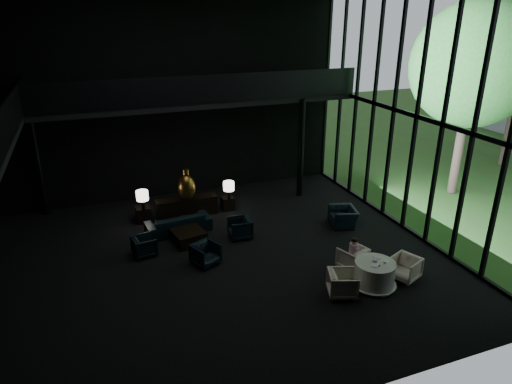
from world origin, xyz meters
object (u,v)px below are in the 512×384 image
object	(u,v)px
side_table_left	(143,214)
table_lamp_left	(142,196)
dining_chair_east	(405,267)
child	(354,247)
bronze_urn	(187,187)
window_armchair	(343,215)
sofa	(178,219)
lounge_armchair_south	(205,254)
lounge_armchair_west	(145,246)
lounge_armchair_east	(240,227)
dining_chair_west	(343,282)
side_table_right	(228,203)
table_lamp_right	(229,187)
coffee_table	(188,237)
dining_chair_north	(353,257)
console	(187,207)
dining_table	(374,276)

from	to	relation	value
side_table_left	table_lamp_left	world-z (taller)	table_lamp_left
table_lamp_left	dining_chair_east	bearing A→B (deg)	-43.98
side_table_left	child	size ratio (longest dim) A/B	0.99
bronze_urn	window_armchair	bearing A→B (deg)	-27.26
side_table_left	sofa	bearing A→B (deg)	-50.87
lounge_armchair_south	child	world-z (taller)	child
lounge_armchair_west	child	size ratio (longest dim) A/B	1.08
lounge_armchair_east	dining_chair_west	distance (m)	4.44
side_table_right	dining_chair_west	bearing A→B (deg)	-79.57
table_lamp_right	lounge_armchair_east	world-z (taller)	table_lamp_right
side_table_right	lounge_armchair_south	distance (m)	4.11
bronze_urn	coffee_table	bearing A→B (deg)	-102.73
lounge_armchair_east	dining_chair_north	distance (m)	3.96
lounge_armchair_east	window_armchair	bearing A→B (deg)	88.16
side_table_right	window_armchair	xyz separation A→B (m)	(3.45, -2.81, 0.15)
sofa	child	bearing A→B (deg)	130.44
lounge_armchair_west	window_armchair	bearing A→B (deg)	-101.93
console	side_table_left	distance (m)	1.60
lounge_armchair_south	sofa	bearing A→B (deg)	73.14
dining_chair_west	coffee_table	bearing A→B (deg)	56.38
child	side_table_left	bearing A→B (deg)	-45.72
side_table_right	child	size ratio (longest dim) A/B	0.87
side_table_left	sofa	distance (m)	1.63
side_table_left	child	xyz separation A→B (m)	(5.39, -5.53, 0.45)
lounge_armchair_east	coffee_table	xyz separation A→B (m)	(-1.73, 0.24, -0.15)
table_lamp_right	dining_table	bearing A→B (deg)	-70.32
sofa	coffee_table	size ratio (longest dim) A/B	2.49
side_table_right	sofa	world-z (taller)	sofa
dining_table	dining_chair_west	bearing A→B (deg)	-176.63
table_lamp_right	side_table_right	bearing A→B (deg)	90.00
side_table_right	table_lamp_right	world-z (taller)	table_lamp_right
side_table_left	sofa	size ratio (longest dim) A/B	0.24
console	sofa	world-z (taller)	sofa
dining_chair_north	child	bearing A→B (deg)	51.05
lounge_armchair_south	coffee_table	distance (m)	1.55
dining_chair_north	dining_chair_east	distance (m)	1.51
table_lamp_right	dining_chair_north	xyz separation A→B (m)	(2.21, -5.23, -0.65)
table_lamp_left	coffee_table	bearing A→B (deg)	-59.05
dining_chair_east	console	bearing A→B (deg)	-165.70
bronze_urn	coffee_table	world-z (taller)	bronze_urn
side_table_right	sofa	distance (m)	2.50
bronze_urn	table_lamp_left	world-z (taller)	bronze_urn
lounge_armchair_west	lounge_armchair_east	distance (m)	3.20
side_table_right	console	bearing A→B (deg)	-179.48
table_lamp_right	console	bearing A→B (deg)	173.32
table_lamp_left	lounge_armchair_east	world-z (taller)	table_lamp_left
side_table_left	dining_chair_west	world-z (taller)	dining_chair_west
dining_chair_east	dining_table	bearing A→B (deg)	-112.00
bronze_urn	lounge_armchair_east	world-z (taller)	bronze_urn
console	child	bearing A→B (deg)	-55.28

